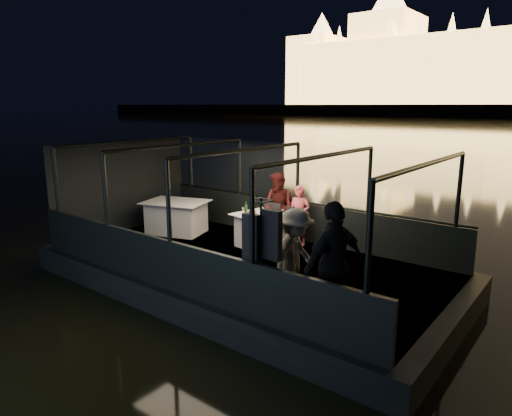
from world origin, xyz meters
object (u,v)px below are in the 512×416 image
Objects in this scene: coat_stand at (261,258)px; passenger_stripe at (295,255)px; dining_table_aft at (176,218)px; wine_bottle at (246,209)px; chair_port_right at (287,227)px; chair_port_left at (268,223)px; person_man_maroon at (278,209)px; dining_table_central at (266,232)px; passenger_dark at (334,270)px; person_woman_coral at (299,213)px.

coat_stand is 1.14× the size of passenger_stripe.
dining_table_aft is 0.96× the size of passenger_stripe.
coat_stand is 5.96× the size of wine_bottle.
passenger_stripe is at bearing -31.56° from chair_port_right.
person_man_maroon reaches higher than chair_port_left.
wine_bottle reaches higher than chair_port_right.
wine_bottle reaches higher than dining_table_central.
chair_port_right is 0.48× the size of coat_stand.
passenger_stripe is 0.84m from passenger_dark.
person_man_maroon is 5.29× the size of wine_bottle.
passenger_dark is (3.23, -2.77, 0.40)m from chair_port_left.
chair_port_right is (0.56, 0.00, 0.00)m from chair_port_left.
coat_stand is 1.11m from passenger_dark.
coat_stand is 0.62m from passenger_stripe.
person_man_maroon is at bearing 170.22° from chair_port_right.
chair_port_right is 3.87m from passenger_dark.
dining_table_aft is 3.19m from person_woman_coral.
person_man_maroon reaches higher than dining_table_central.
passenger_stripe is (2.42, -2.55, 0.40)m from chair_port_left.
person_woman_coral is (-1.48, 3.38, -0.15)m from coat_stand.
passenger_dark is (0.81, -0.22, 0.00)m from passenger_stripe.
passenger_stripe is at bearing -43.09° from person_man_maroon.
dining_table_central is 0.85m from person_man_maroon.
passenger_dark reaches higher than passenger_stripe.
passenger_stripe reaches higher than wine_bottle.
wine_bottle is at bearing -151.26° from dining_table_central.
passenger_dark is at bearing -108.11° from passenger_stripe.
person_man_maroon is at bearing 105.06° from dining_table_central.
chair_port_left is at bearing -112.77° from passenger_dark.
dining_table_aft is at bearing -92.00° from passenger_dark.
dining_table_central is at bearing -133.66° from person_woman_coral.
person_man_maroon is at bearing 121.37° from coat_stand.
person_man_maroon is (-0.46, 0.29, 0.30)m from chair_port_right.
coat_stand is at bearing -51.02° from person_man_maroon.
wine_bottle is at bearing 50.40° from passenger_stripe.
dining_table_central is 1.60× the size of chair_port_left.
dining_table_aft is at bearing -148.42° from person_man_maroon.
passenger_dark is (2.67, -2.77, 0.40)m from chair_port_right.
passenger_stripe is (1.72, -2.82, 0.10)m from person_woman_coral.
chair_port_right is at bearing 59.62° from dining_table_central.
person_man_maroon is at bearing 163.49° from person_woman_coral.
coat_stand reaches higher than person_woman_coral.
coat_stand reaches higher than wine_bottle.
chair_port_left is 0.65× the size of person_woman_coral.
dining_table_central is 3.77m from passenger_dark.
coat_stand is 3.70m from person_woman_coral.
person_man_maroon is (2.39, 1.06, 0.36)m from dining_table_aft.
chair_port_right is at bearing 15.15° from dining_table_aft.
dining_table_central is at bearing -67.32° from person_man_maroon.
passenger_dark is (5.53, -1.99, 0.47)m from dining_table_aft.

